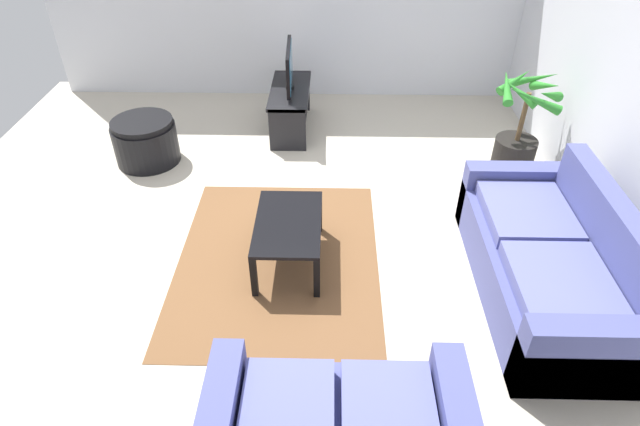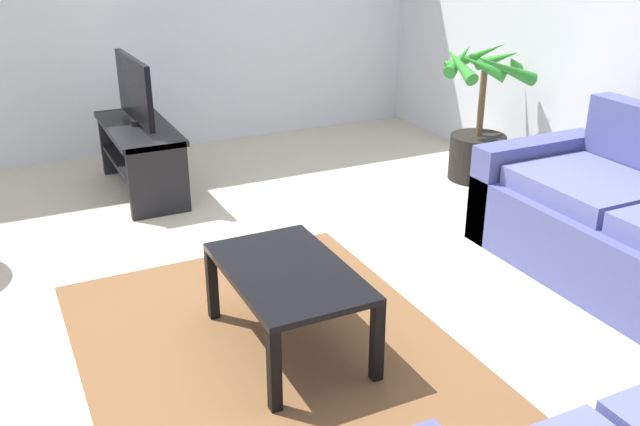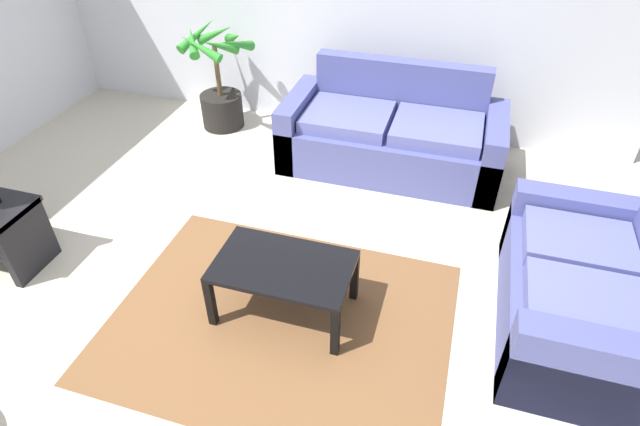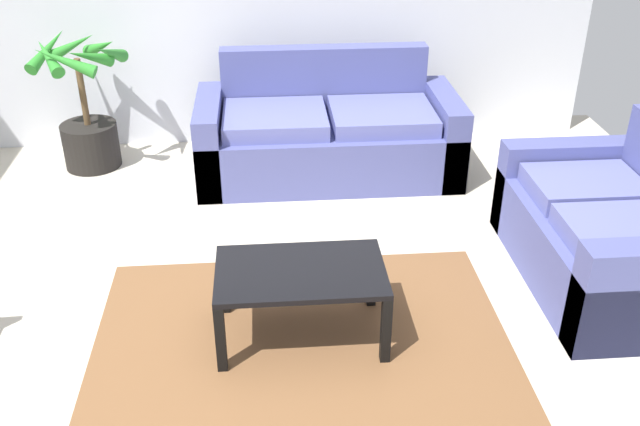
% 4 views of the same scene
% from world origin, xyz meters
% --- Properties ---
extents(ground_plane, '(6.60, 6.60, 0.00)m').
position_xyz_m(ground_plane, '(0.00, 0.00, 0.00)').
color(ground_plane, beige).
extents(couch_main, '(1.97, 0.90, 0.90)m').
position_xyz_m(couch_main, '(0.76, 2.28, 0.30)').
color(couch_main, '#4C518C').
rests_on(couch_main, ground).
extents(couch_loveseat, '(0.90, 1.44, 0.90)m').
position_xyz_m(couch_loveseat, '(2.28, 0.67, 0.30)').
color(couch_loveseat, '#4C518C').
rests_on(couch_loveseat, ground).
extents(coffee_table, '(0.87, 0.54, 0.42)m').
position_xyz_m(coffee_table, '(0.43, 0.27, 0.36)').
color(coffee_table, black).
rests_on(coffee_table, ground).
extents(area_rug, '(2.20, 1.70, 0.01)m').
position_xyz_m(area_rug, '(0.43, 0.17, 0.00)').
color(area_rug, brown).
rests_on(area_rug, ground).
extents(potted_palm, '(0.71, 0.64, 1.06)m').
position_xyz_m(potted_palm, '(-1.09, 2.55, 0.41)').
color(potted_palm, black).
rests_on(potted_palm, ground).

